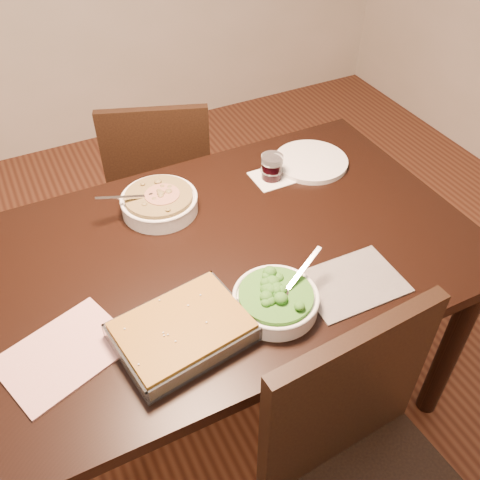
# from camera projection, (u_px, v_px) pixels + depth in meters

# --- Properties ---
(ground) EXTENTS (4.00, 4.00, 0.00)m
(ground) POSITION_uv_depth(u_px,v_px,m) (231.00, 392.00, 2.01)
(ground) COLOR #411E12
(ground) RESTS_ON ground
(table) EXTENTS (1.40, 0.90, 0.75)m
(table) POSITION_uv_depth(u_px,v_px,m) (229.00, 270.00, 1.57)
(table) COLOR black
(table) RESTS_ON ground
(magazine_a) EXTENTS (0.33, 0.28, 0.01)m
(magazine_a) POSITION_uv_depth(u_px,v_px,m) (64.00, 353.00, 1.24)
(magazine_a) COLOR #9F2D3A
(magazine_a) RESTS_ON table
(magazine_b) EXTENTS (0.27, 0.19, 0.00)m
(magazine_b) POSITION_uv_depth(u_px,v_px,m) (352.00, 283.00, 1.40)
(magazine_b) COLOR #24232A
(magazine_b) RESTS_ON table
(coaster) EXTENTS (0.12, 0.12, 0.00)m
(coaster) POSITION_uv_depth(u_px,v_px,m) (271.00, 178.00, 1.75)
(coaster) COLOR white
(coaster) RESTS_ON table
(stew_bowl) EXTENTS (0.26, 0.23, 0.09)m
(stew_bowl) POSITION_uv_depth(u_px,v_px,m) (159.00, 202.00, 1.61)
(stew_bowl) COLOR white
(stew_bowl) RESTS_ON table
(broccoli_bowl) EXTENTS (0.24, 0.22, 0.08)m
(broccoli_bowl) POSITION_uv_depth(u_px,v_px,m) (276.00, 300.00, 1.32)
(broccoli_bowl) COLOR white
(broccoli_bowl) RESTS_ON table
(baking_dish) EXTENTS (0.34, 0.27, 0.05)m
(baking_dish) POSITION_uv_depth(u_px,v_px,m) (183.00, 331.00, 1.25)
(baking_dish) COLOR silver
(baking_dish) RESTS_ON table
(wine_tumbler) EXTENTS (0.07, 0.07, 0.08)m
(wine_tumbler) POSITION_uv_depth(u_px,v_px,m) (272.00, 167.00, 1.72)
(wine_tumbler) COLOR black
(wine_tumbler) RESTS_ON coaster
(dinner_plate) EXTENTS (0.25, 0.25, 0.02)m
(dinner_plate) POSITION_uv_depth(u_px,v_px,m) (311.00, 162.00, 1.81)
(dinner_plate) COLOR silver
(dinner_plate) RESTS_ON table
(chair_near) EXTENTS (0.47, 0.47, 0.95)m
(chair_near) POSITION_uv_depth(u_px,v_px,m) (368.00, 479.00, 1.25)
(chair_near) COLOR black
(chair_near) RESTS_ON ground
(chair_far) EXTENTS (0.52, 0.52, 0.86)m
(chair_far) POSITION_uv_depth(u_px,v_px,m) (161.00, 179.00, 2.21)
(chair_far) COLOR black
(chair_far) RESTS_ON ground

